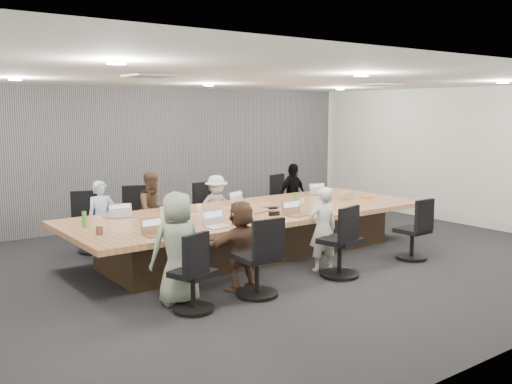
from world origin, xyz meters
TOP-DOWN VIEW (x-y plane):
  - floor at (0.00, 0.00)m, footprint 10.00×8.00m
  - ceiling at (0.00, 0.00)m, footprint 10.00×8.00m
  - wall_back at (0.00, 4.00)m, footprint 10.00×0.00m
  - wall_right at (5.00, 0.00)m, footprint 0.00×8.00m
  - curtain at (0.00, 3.92)m, footprint 9.80×0.04m
  - conference_table at (0.00, 0.50)m, footprint 6.00×2.20m
  - chair_0 at (-2.00, 2.20)m, footprint 0.70×0.70m
  - chair_1 at (-1.09, 2.20)m, footprint 0.72×0.72m
  - chair_2 at (0.17, 2.20)m, footprint 0.60×0.60m
  - chair_3 at (1.97, 2.20)m, footprint 0.68×0.68m
  - chair_4 at (-2.10, -1.20)m, footprint 0.65×0.65m
  - chair_5 at (-1.16, -1.20)m, footprint 0.61×0.61m
  - chair_6 at (0.29, -1.20)m, footprint 0.70×0.70m
  - chair_7 at (1.89, -1.20)m, footprint 0.54×0.54m
  - person_0 at (-2.00, 1.85)m, footprint 0.48×0.35m
  - laptop_0 at (-2.00, 1.30)m, footprint 0.37×0.28m
  - person_1 at (-1.09, 1.85)m, footprint 0.67×0.54m
  - laptop_1 at (-1.09, 1.30)m, footprint 0.33×0.23m
  - person_2 at (0.17, 1.85)m, footprint 0.81×0.53m
  - laptop_2 at (0.17, 1.30)m, footprint 0.34×0.27m
  - person_3 at (1.97, 1.85)m, footprint 0.79×0.42m
  - laptop_3 at (1.97, 1.30)m, footprint 0.37×0.27m
  - person_4 at (-2.10, -0.85)m, footprint 0.74×0.55m
  - laptop_4 at (-2.10, -0.30)m, footprint 0.29×0.21m
  - person_5 at (-1.16, -0.85)m, footprint 1.12×0.42m
  - laptop_5 at (-1.16, -0.30)m, footprint 0.35×0.26m
  - person_6 at (0.29, -0.85)m, footprint 0.51×0.40m
  - laptop_6 at (0.29, -0.30)m, footprint 0.35×0.25m
  - bottle_green_left at (-2.65, 0.79)m, footprint 0.08×0.08m
  - bottle_green_right at (0.83, 0.42)m, footprint 0.07×0.07m
  - bottle_clear at (-1.63, 0.46)m, footprint 0.09×0.09m
  - cup_white_far at (-0.75, 0.91)m, footprint 0.11×0.11m
  - cup_white_near at (1.08, 0.52)m, footprint 0.09×0.09m
  - mug_brown at (-2.65, 0.24)m, footprint 0.11×0.11m
  - mic_left at (-0.31, 0.26)m, footprint 0.15×0.12m
  - mic_right at (0.35, 0.42)m, footprint 0.16×0.13m
  - stapler at (-0.01, -0.08)m, footprint 0.18×0.07m
  - canvas_bag at (1.99, 0.40)m, footprint 0.26×0.17m
  - snack_packet at (2.41, 0.25)m, footprint 0.20×0.14m

SIDE VIEW (x-z plane):
  - floor at x=0.00m, z-range 0.00..0.00m
  - chair_4 at x=-2.10m, z-range 0.00..0.76m
  - chair_7 at x=1.89m, z-range 0.00..0.77m
  - chair_2 at x=0.17m, z-range 0.00..0.78m
  - conference_table at x=0.00m, z-range 0.03..0.77m
  - chair_3 at x=1.97m, z-range 0.00..0.82m
  - chair_0 at x=-2.00m, z-range 0.00..0.82m
  - chair_5 at x=-1.16m, z-range 0.00..0.85m
  - chair_1 at x=-1.09m, z-range 0.00..0.86m
  - chair_6 at x=0.29m, z-range 0.00..0.87m
  - person_2 at x=0.17m, z-range 0.00..1.17m
  - person_5 at x=-1.16m, z-range 0.00..1.19m
  - person_0 at x=-2.00m, z-range 0.00..1.23m
  - person_6 at x=0.29m, z-range 0.00..1.25m
  - person_3 at x=1.97m, z-range 0.00..1.29m
  - person_1 at x=-1.09m, z-range 0.00..1.31m
  - person_4 at x=-2.10m, z-range 0.00..1.38m
  - laptop_0 at x=-2.00m, z-range 0.74..0.76m
  - laptop_1 at x=-1.09m, z-range 0.74..0.76m
  - laptop_2 at x=0.17m, z-range 0.74..0.76m
  - laptop_3 at x=1.97m, z-range 0.74..0.76m
  - laptop_4 at x=-2.10m, z-range 0.74..0.76m
  - laptop_5 at x=-1.16m, z-range 0.74..0.76m
  - laptop_6 at x=0.29m, z-range 0.74..0.76m
  - mic_right at x=0.35m, z-range 0.74..0.77m
  - mic_left at x=-0.31m, z-range 0.74..0.77m
  - snack_packet at x=2.41m, z-range 0.74..0.78m
  - stapler at x=-0.01m, z-range 0.74..0.80m
  - cup_white_near at x=1.08m, z-range 0.74..0.83m
  - cup_white_far at x=-0.75m, z-range 0.74..0.85m
  - mug_brown at x=-2.65m, z-range 0.74..0.85m
  - canvas_bag at x=1.99m, z-range 0.74..0.88m
  - bottle_green_left at x=-2.65m, z-range 0.74..0.96m
  - bottle_green_right at x=0.83m, z-range 0.74..0.97m
  - bottle_clear at x=-1.63m, z-range 0.74..0.97m
  - wall_back at x=0.00m, z-range 0.00..2.80m
  - wall_right at x=5.00m, z-range 0.00..2.80m
  - curtain at x=0.00m, z-range 0.00..2.80m
  - ceiling at x=0.00m, z-range 2.80..2.80m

